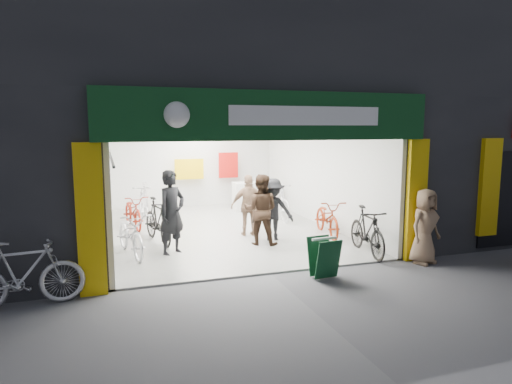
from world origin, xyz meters
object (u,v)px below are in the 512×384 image
sandwich_board (324,256)px  pedestrian_near (425,226)px  parked_bike (23,274)px  bike_right_front (367,231)px  bike_left_front (131,234)px

sandwich_board → pedestrian_near: bearing=-0.6°
parked_bike → bike_right_front: bearing=-89.0°
bike_left_front → sandwich_board: bike_left_front is taller
bike_left_front → bike_right_front: bearing=-29.2°
parked_bike → sandwich_board: (5.16, -0.20, -0.13)m
pedestrian_near → sandwich_board: size_ratio=2.09×
parked_bike → sandwich_board: 5.16m
pedestrian_near → sandwich_board: (-2.42, -0.18, -0.37)m
sandwich_board → bike_right_front: bearing=29.2°
bike_left_front → sandwich_board: (3.38, -2.70, -0.08)m
parked_bike → sandwich_board: parked_bike is taller
parked_bike → bike_left_front: bearing=-42.0°
parked_bike → pedestrian_near: 7.59m
bike_right_front → pedestrian_near: bearing=-40.8°
bike_right_front → parked_bike: bearing=-164.3°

